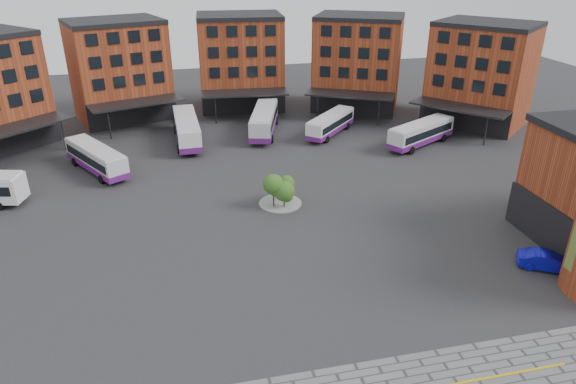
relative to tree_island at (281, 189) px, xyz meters
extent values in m
plane|color=#28282B|center=(-1.98, -11.47, -1.91)|extent=(160.00, 160.00, 0.00)
cube|color=black|center=(-30.18, 21.85, 0.09)|extent=(10.00, 9.07, 4.00)
cube|color=black|center=(-28.61, 20.10, 2.09)|extent=(12.61, 11.97, 0.25)
cylinder|color=black|center=(-24.03, 21.81, 0.09)|extent=(0.20, 0.20, 4.00)
cube|color=#9B3F21|center=(-17.28, 34.96, 5.09)|extent=(15.55, 13.69, 14.00)
cube|color=black|center=(-15.70, 30.38, 0.09)|extent=(12.45, 4.71, 4.00)
cube|color=black|center=(-17.28, 34.96, 12.39)|extent=(15.65, 13.97, 0.60)
cube|color=black|center=(-15.64, 30.19, 7.29)|extent=(10.87, 3.87, 8.00)
cube|color=black|center=(-14.94, 28.16, 2.09)|extent=(13.72, 8.39, 0.25)
cylinder|color=black|center=(-18.65, 24.97, 0.09)|extent=(0.20, 0.20, 4.00)
cylinder|color=black|center=(-10.05, 27.94, 0.09)|extent=(0.20, 0.20, 4.00)
cube|color=#9B3F21|center=(1.30, 37.41, 5.09)|extent=(13.67, 10.88, 14.00)
cube|color=black|center=(0.96, 32.57, 0.09)|extent=(13.00, 1.41, 4.00)
cube|color=black|center=(1.30, 37.41, 12.39)|extent=(13.69, 11.18, 0.60)
cube|color=black|center=(0.95, 32.37, 7.29)|extent=(11.42, 0.95, 8.00)
cube|color=black|center=(0.80, 30.23, 2.09)|extent=(13.28, 5.30, 0.25)
cylinder|color=black|center=(-3.87, 28.75, 0.09)|extent=(0.20, 0.20, 4.00)
cylinder|color=black|center=(5.21, 28.12, 0.09)|extent=(0.20, 0.20, 4.00)
cube|color=#9B3F21|center=(19.36, 32.40, 5.09)|extent=(16.12, 14.81, 14.00)
cube|color=black|center=(17.16, 28.08, 0.09)|extent=(11.81, 6.35, 4.00)
cube|color=black|center=(19.36, 32.40, 12.39)|extent=(16.26, 15.08, 0.60)
cube|color=black|center=(17.07, 27.90, 7.29)|extent=(10.26, 5.33, 8.00)
cube|color=black|center=(16.09, 25.99, 2.09)|extent=(13.58, 9.82, 0.25)
cylinder|color=black|center=(11.22, 26.45, 0.09)|extent=(0.20, 0.20, 4.00)
cylinder|color=black|center=(19.33, 22.32, 0.09)|extent=(0.20, 0.20, 4.00)
cube|color=#9B3F21|center=(34.02, 20.74, 5.09)|extent=(16.02, 16.39, 14.00)
cube|color=black|center=(30.31, 17.62, 0.09)|extent=(8.74, 10.28, 4.00)
cube|color=black|center=(34.02, 20.74, 12.39)|extent=(16.25, 16.58, 0.60)
cube|color=black|center=(30.16, 17.49, 7.29)|extent=(7.47, 8.86, 8.00)
cube|color=black|center=(28.51, 16.11, 2.09)|extent=(11.73, 12.79, 0.25)
cylinder|color=black|center=(24.21, 18.44, 0.09)|extent=(0.20, 0.20, 4.00)
cylinder|color=black|center=(30.05, 11.47, 0.09)|extent=(0.20, 0.20, 4.00)
cube|color=black|center=(20.92, -13.47, 0.09)|extent=(0.40, 12.00, 4.00)
cylinder|color=gray|center=(0.02, 0.53, -1.85)|extent=(4.40, 4.40, 0.12)
cylinder|color=#332114|center=(-0.78, -0.07, -1.00)|extent=(0.14, 0.14, 1.83)
sphere|color=#29521B|center=(-0.78, -0.07, 0.64)|extent=(2.08, 2.08, 2.08)
sphere|color=#29521B|center=(-0.58, -0.22, 0.10)|extent=(1.45, 1.45, 1.45)
cylinder|color=#332114|center=(0.82, 1.13, -1.21)|extent=(0.14, 0.14, 1.41)
sphere|color=#29521B|center=(0.82, 1.13, 0.07)|extent=(1.65, 1.65, 1.65)
sphere|color=#29521B|center=(1.02, 0.98, -0.36)|extent=(1.16, 1.16, 1.16)
cylinder|color=#332114|center=(0.22, -0.47, -1.23)|extent=(0.14, 0.14, 1.36)
sphere|color=#29521B|center=(0.22, -0.47, -0.01)|extent=(2.11, 2.11, 2.11)
sphere|color=#29521B|center=(0.42, -0.62, -0.42)|extent=(1.48, 1.48, 1.48)
cylinder|color=black|center=(-27.31, 7.83, -1.38)|extent=(1.12, 0.56, 1.07)
cube|color=silver|center=(-19.19, 13.46, -0.12)|extent=(7.90, 10.80, 2.47)
cube|color=black|center=(-19.19, 13.46, 0.05)|extent=(7.49, 10.07, 0.96)
cube|color=silver|center=(-19.19, 13.46, 1.16)|extent=(7.58, 10.37, 0.12)
cube|color=black|center=(-22.00, 18.12, 0.11)|extent=(1.90, 1.21, 1.11)
cube|color=#5F1974|center=(-19.19, 13.46, -1.00)|extent=(7.95, 10.86, 0.71)
cylinder|color=black|center=(-22.10, 15.84, -1.41)|extent=(0.78, 1.02, 1.01)
cylinder|color=black|center=(-19.94, 17.15, -1.41)|extent=(0.78, 1.02, 1.01)
cylinder|color=black|center=(-18.43, 9.76, -1.41)|extent=(0.78, 1.02, 1.01)
cylinder|color=black|center=(-16.27, 11.07, -1.41)|extent=(0.78, 1.02, 1.01)
cube|color=white|center=(-8.41, 21.35, 0.11)|extent=(3.23, 12.59, 2.79)
cube|color=black|center=(-8.41, 21.35, 0.31)|extent=(3.25, 11.60, 1.08)
cube|color=silver|center=(-8.41, 21.35, 1.56)|extent=(3.10, 12.09, 0.14)
cube|color=black|center=(-8.60, 27.51, 0.36)|extent=(2.42, 0.19, 1.25)
cube|color=#5F1974|center=(-8.41, 21.35, -0.89)|extent=(3.27, 12.64, 0.80)
cylinder|color=black|center=(-9.96, 25.31, -1.34)|extent=(0.38, 1.15, 1.14)
cylinder|color=black|center=(-7.12, 25.40, -1.34)|extent=(0.38, 1.15, 1.14)
cylinder|color=black|center=(-9.71, 17.31, -1.34)|extent=(0.38, 1.15, 1.14)
cylinder|color=black|center=(-6.87, 17.39, -1.34)|extent=(0.38, 1.15, 1.14)
cube|color=silver|center=(2.38, 22.76, 0.10)|extent=(6.16, 12.78, 2.78)
cube|color=black|center=(2.38, 22.76, 0.30)|extent=(5.94, 11.83, 1.08)
cube|color=silver|center=(2.38, 22.76, 1.55)|extent=(5.91, 12.26, 0.14)
cube|color=black|center=(4.07, 28.66, 0.36)|extent=(2.35, 0.78, 1.25)
cube|color=#5F1974|center=(2.38, 22.76, -0.89)|extent=(6.21, 12.82, 0.79)
cylinder|color=black|center=(2.12, 26.99, -1.35)|extent=(0.64, 1.18, 1.13)
cylinder|color=black|center=(4.84, 26.21, -1.35)|extent=(0.64, 1.18, 1.13)
cylinder|color=black|center=(-0.08, 19.31, -1.35)|extent=(0.64, 1.18, 1.13)
cylinder|color=black|center=(2.65, 18.53, -1.35)|extent=(0.64, 1.18, 1.13)
cube|color=white|center=(11.36, 20.19, -0.24)|extent=(8.83, 9.17, 2.31)
cube|color=black|center=(11.36, 20.19, -0.07)|extent=(8.31, 8.61, 0.90)
cube|color=silver|center=(11.36, 20.19, 0.97)|extent=(8.48, 8.80, 0.11)
cube|color=black|center=(14.85, 23.89, -0.03)|extent=(1.54, 1.46, 1.04)
cube|color=#5F1974|center=(11.36, 20.19, -1.06)|extent=(8.89, 9.23, 0.66)
cylinder|color=black|center=(12.78, 23.42, -1.44)|extent=(0.85, 0.88, 0.94)
cylinder|color=black|center=(14.49, 21.80, -1.44)|extent=(0.85, 0.88, 0.94)
cylinder|color=black|center=(8.22, 18.58, -1.44)|extent=(0.85, 0.88, 0.94)
cylinder|color=black|center=(9.94, 16.96, -1.44)|extent=(0.85, 0.88, 0.94)
cube|color=silver|center=(21.78, 13.40, -0.11)|extent=(10.99, 7.60, 2.48)
cube|color=black|center=(21.78, 13.40, 0.06)|extent=(10.23, 7.22, 0.96)
cube|color=silver|center=(21.78, 13.40, 1.18)|extent=(10.55, 7.29, 0.12)
cube|color=black|center=(26.58, 16.04, 0.11)|extent=(1.14, 1.94, 1.11)
cube|color=#5F1974|center=(21.78, 13.40, -1.00)|extent=(11.04, 7.65, 0.71)
cylinder|color=black|center=(24.30, 16.23, -1.41)|extent=(1.03, 0.76, 1.01)
cylinder|color=black|center=(25.52, 14.01, -1.41)|extent=(1.03, 0.76, 1.01)
cylinder|color=black|center=(18.05, 12.79, -1.41)|extent=(1.03, 0.76, 1.01)
cylinder|color=black|center=(19.27, 10.57, -1.41)|extent=(1.03, 0.76, 1.01)
imported|color=#0C0CA3|center=(18.93, -15.87, -1.15)|extent=(4.84, 3.72, 1.53)
camera|label=1|loc=(-9.51, -45.68, 22.02)|focal=32.00mm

